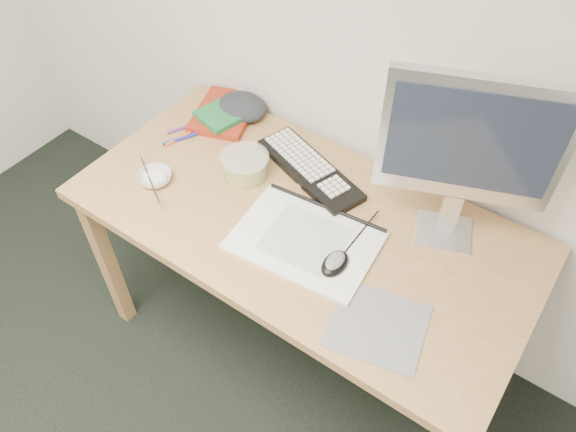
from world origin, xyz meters
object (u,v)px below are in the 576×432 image
object	(u,v)px
desk	(301,235)
rice_bowl	(155,178)
keyboard	(310,170)
sketchpad	(305,240)
monitor	(471,146)

from	to	relation	value
desk	rice_bowl	xyz separation A→B (m)	(-0.47, -0.14, 0.10)
keyboard	rice_bowl	size ratio (longest dim) A/B	3.84
sketchpad	monitor	bearing A→B (deg)	34.39
desk	monitor	distance (m)	0.59
sketchpad	rice_bowl	bearing A→B (deg)	-178.30
monitor	rice_bowl	size ratio (longest dim) A/B	4.99
sketchpad	monitor	world-z (taller)	monitor
monitor	rice_bowl	world-z (taller)	monitor
desk	sketchpad	world-z (taller)	sketchpad
keyboard	monitor	bearing A→B (deg)	20.93
keyboard	monitor	size ratio (longest dim) A/B	0.77
desk	monitor	size ratio (longest dim) A/B	2.62
monitor	keyboard	bearing A→B (deg)	160.51
desk	monitor	world-z (taller)	monitor
rice_bowl	keyboard	bearing A→B (deg)	39.91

